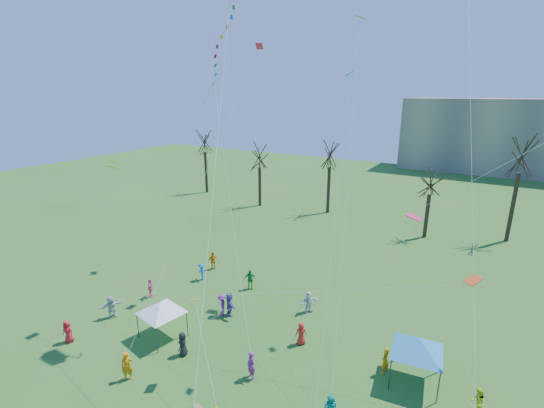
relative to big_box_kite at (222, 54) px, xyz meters
The scene contains 6 objects.
bare_tree_row 30.52m from the big_box_kite, 74.84° to the left, with size 70.31×9.18×12.38m.
big_box_kite is the anchor object (origin of this frame).
canopy_tent_white 17.07m from the big_box_kite, 121.75° to the right, with size 3.59×3.59×2.74m.
canopy_tent_blue 20.84m from the big_box_kite, ahead, with size 3.88×3.88×2.93m.
festival_crowd 18.24m from the big_box_kite, 42.00° to the right, with size 26.15×15.79×1.86m.
small_kites_aloft 7.20m from the big_box_kite, 20.56° to the left, with size 28.45×17.79×34.45m.
Camera 1 is at (10.02, -10.64, 16.41)m, focal length 25.00 mm.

